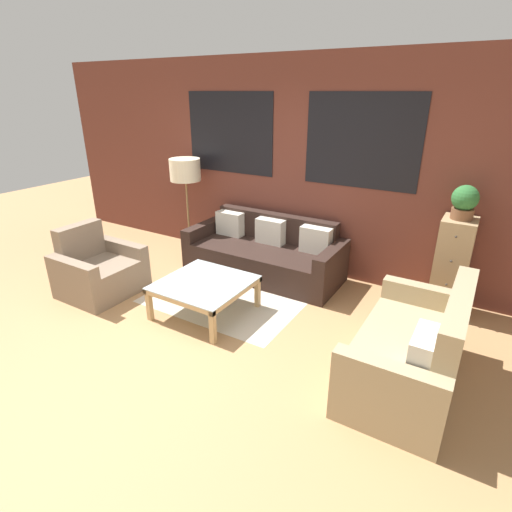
{
  "coord_description": "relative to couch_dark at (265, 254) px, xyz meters",
  "views": [
    {
      "loc": [
        2.41,
        -2.43,
        2.36
      ],
      "look_at": [
        0.16,
        1.29,
        0.55
      ],
      "focal_mm": 28.0,
      "sensor_mm": 36.0,
      "label": 1
    }
  ],
  "objects": [
    {
      "name": "settee_vintage",
      "position": [
        2.2,
        -1.32,
        0.03
      ],
      "size": [
        0.8,
        1.53,
        0.92
      ],
      "color": "tan",
      "rests_on": "ground_plane"
    },
    {
      "name": "coffee_table",
      "position": [
        -0.04,
        -1.28,
        0.05
      ],
      "size": [
        0.94,
        0.94,
        0.39
      ],
      "color": "silver",
      "rests_on": "ground_plane"
    },
    {
      "name": "floor_lamp",
      "position": [
        -1.41,
        0.1,
        0.96
      ],
      "size": [
        0.45,
        0.45,
        1.45
      ],
      "color": "olive",
      "rests_on": "ground_plane"
    },
    {
      "name": "couch_dark",
      "position": [
        0.0,
        0.0,
        0.0
      ],
      "size": [
        2.12,
        0.88,
        0.78
      ],
      "color": "black",
      "rests_on": "ground_plane"
    },
    {
      "name": "potted_plant",
      "position": [
        2.28,
        0.2,
        1.0
      ],
      "size": [
        0.27,
        0.27,
        0.36
      ],
      "color": "brown",
      "rests_on": "drawer_cabinet"
    },
    {
      "name": "armchair_corner",
      "position": [
        -1.49,
        -1.55,
        -0.01
      ],
      "size": [
        0.8,
        0.88,
        0.84
      ],
      "color": "#84705B",
      "rests_on": "ground_plane"
    },
    {
      "name": "rug",
      "position": [
        -0.04,
        -0.72,
        -0.28
      ],
      "size": [
        1.84,
        1.63,
        0.0
      ],
      "color": "beige",
      "rests_on": "ground_plane"
    },
    {
      "name": "wall_back_brick",
      "position": [
        0.1,
        0.49,
        1.12
      ],
      "size": [
        8.4,
        0.09,
        2.8
      ],
      "color": "brown",
      "rests_on": "ground_plane"
    },
    {
      "name": "drawer_cabinet",
      "position": [
        2.28,
        0.2,
        0.27
      ],
      "size": [
        0.34,
        0.43,
        1.1
      ],
      "color": "tan",
      "rests_on": "ground_plane"
    },
    {
      "name": "ground_plane",
      "position": [
        0.1,
        -1.95,
        -0.28
      ],
      "size": [
        16.0,
        16.0,
        0.0
      ],
      "primitive_type": "plane",
      "color": "#AD7F51"
    }
  ]
}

